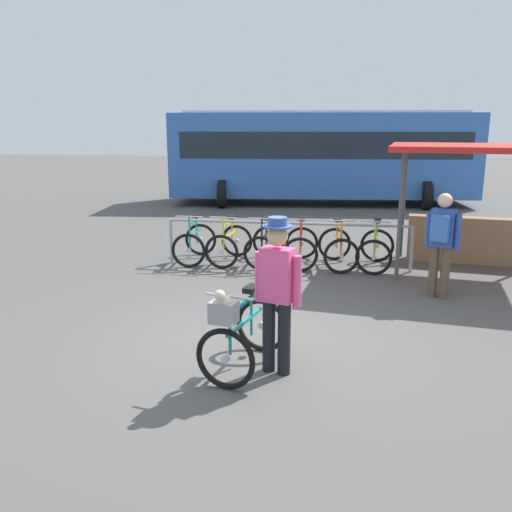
% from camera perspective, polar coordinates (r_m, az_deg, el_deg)
% --- Properties ---
extents(ground_plane, '(80.00, 80.00, 0.00)m').
position_cam_1_polar(ground_plane, '(6.77, -0.55, -9.24)').
color(ground_plane, '#514F4C').
extents(bike_rack_rail, '(4.60, 0.28, 0.88)m').
position_cam_1_polar(bike_rack_rail, '(10.11, 3.37, 2.67)').
color(bike_rack_rail, '#99999E').
rests_on(bike_rack_rail, ground).
extents(racked_bike_teal, '(0.68, 1.10, 0.97)m').
position_cam_1_polar(racked_bike_teal, '(10.69, -6.50, 1.38)').
color(racked_bike_teal, black).
rests_on(racked_bike_teal, ground).
extents(racked_bike_yellow, '(0.81, 1.18, 0.97)m').
position_cam_1_polar(racked_bike_yellow, '(10.53, -2.83, 1.26)').
color(racked_bike_yellow, black).
rests_on(racked_bike_yellow, ground).
extents(racked_bike_black, '(0.72, 1.14, 0.97)m').
position_cam_1_polar(racked_bike_black, '(10.41, 0.95, 1.13)').
color(racked_bike_black, black).
rests_on(racked_bike_black, ground).
extents(racked_bike_red, '(0.66, 1.12, 0.98)m').
position_cam_1_polar(racked_bike_red, '(10.33, 4.79, 0.99)').
color(racked_bike_red, black).
rests_on(racked_bike_red, ground).
extents(racked_bike_orange, '(0.76, 1.14, 0.97)m').
position_cam_1_polar(racked_bike_orange, '(10.31, 8.68, 0.85)').
color(racked_bike_orange, black).
rests_on(racked_bike_orange, ground).
extents(racked_bike_lime, '(0.83, 1.19, 0.97)m').
position_cam_1_polar(racked_bike_lime, '(10.33, 12.56, 0.70)').
color(racked_bike_lime, black).
rests_on(racked_bike_lime, ground).
extents(featured_bicycle, '(0.93, 1.25, 1.09)m').
position_cam_1_polar(featured_bicycle, '(5.83, -1.67, -8.01)').
color(featured_bicycle, black).
rests_on(featured_bicycle, ground).
extents(person_with_featured_bike, '(0.51, 0.32, 1.72)m').
position_cam_1_polar(person_with_featured_bike, '(5.71, 2.24, -3.57)').
color(person_with_featured_bike, black).
rests_on(person_with_featured_bike, ground).
extents(pedestrian_with_backpack, '(0.48, 0.43, 1.64)m').
position_cam_1_polar(pedestrian_with_backpack, '(8.72, 19.07, 1.71)').
color(pedestrian_with_backpack, brown).
rests_on(pedestrian_with_backpack, ground).
extents(bus_distant, '(10.12, 3.75, 3.08)m').
position_cam_1_polar(bus_distant, '(18.59, 7.00, 10.90)').
color(bus_distant, '#3366B7').
rests_on(bus_distant, ground).
extents(market_stall, '(3.46, 2.82, 2.30)m').
position_cam_1_polar(market_stall, '(10.73, 22.35, 6.05)').
color(market_stall, '#4C4C51').
rests_on(market_stall, ground).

